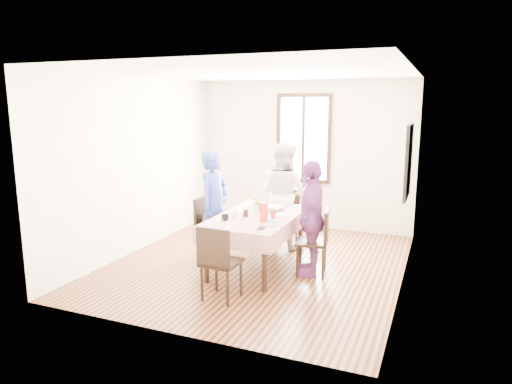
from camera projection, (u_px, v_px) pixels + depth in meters
ground at (258, 263)px, 6.69m from camera, size 4.50×4.50×0.00m
back_wall at (304, 155)px, 8.48m from camera, size 4.00×0.00×4.00m
right_wall at (408, 180)px, 5.69m from camera, size 0.00×4.50×4.50m
window_frame at (304, 139)px, 8.40m from camera, size 1.02×0.06×1.62m
window_pane at (304, 139)px, 8.41m from camera, size 0.90×0.02×1.50m
art_poster at (409, 162)px, 5.93m from camera, size 0.04×0.76×0.96m
dining_table at (257, 242)px, 6.45m from camera, size 0.93×1.64×0.75m
tablecloth at (257, 216)px, 6.38m from camera, size 1.05×1.76×0.01m
chair_left at (213, 228)px, 6.86m from camera, size 0.44×0.44×0.91m
chair_right at (312, 242)px, 6.20m from camera, size 0.49×0.49×0.91m
chair_far at (283, 218)px, 7.46m from camera, size 0.43×0.43×0.91m
chair_near at (221, 262)px, 5.41m from camera, size 0.44×0.44×0.91m
person_left at (214, 205)px, 6.79m from camera, size 0.47×0.64×1.62m
person_far at (283, 195)px, 7.37m from camera, size 0.98×0.86×1.69m
person_right at (311, 218)px, 6.14m from camera, size 0.60×0.98×1.56m
mug_black at (225, 218)px, 6.09m from camera, size 0.12×0.12×0.08m
mug_flag at (273, 215)px, 6.21m from camera, size 0.12×0.12×0.08m
mug_green at (258, 206)px, 6.71m from camera, size 0.14×0.14×0.09m
serving_bowl at (275, 208)px, 6.67m from camera, size 0.30×0.30×0.06m
juice_carton at (264, 213)px, 6.00m from camera, size 0.08×0.08×0.25m
butter_tub at (272, 223)px, 5.85m from camera, size 0.12×0.12×0.06m
jam_jar at (246, 213)px, 6.29m from camera, size 0.07×0.07×0.10m
drinking_glass at (234, 214)px, 6.22m from camera, size 0.08×0.08×0.11m
smartphone at (261, 228)px, 5.70m from camera, size 0.08×0.15×0.01m
flower_vase at (256, 210)px, 6.40m from camera, size 0.07×0.07×0.13m
plate_left at (241, 212)px, 6.57m from camera, size 0.20×0.20×0.01m
plate_right at (281, 215)px, 6.37m from camera, size 0.20×0.20×0.01m
plate_far at (273, 205)px, 6.96m from camera, size 0.20×0.20×0.01m
butter_lid at (272, 220)px, 5.84m from camera, size 0.12×0.12×0.01m
flower_bunch at (256, 202)px, 6.38m from camera, size 0.09×0.09×0.10m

